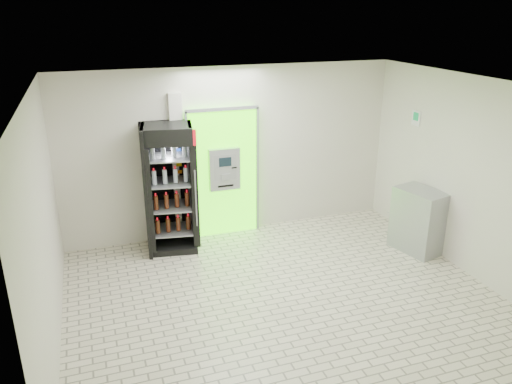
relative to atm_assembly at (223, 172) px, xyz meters
name	(u,v)px	position (x,y,z in m)	size (l,w,h in m)	color
ground	(283,297)	(0.20, -2.41, -1.17)	(6.00, 6.00, 0.00)	beige
room_shell	(286,176)	(0.20, -2.41, 0.67)	(6.00, 6.00, 6.00)	silver
atm_assembly	(223,172)	(0.00, 0.00, 0.00)	(1.30, 0.24, 2.33)	#46EE0A
pillar	(179,169)	(-0.78, 0.04, 0.13)	(0.22, 0.11, 2.60)	silver
beverage_cooler	(170,190)	(-1.00, -0.27, -0.14)	(0.92, 0.86, 2.16)	black
steel_cabinet	(419,220)	(2.92, -1.75, -0.63)	(0.74, 0.92, 1.08)	#9A9DA1
exit_sign	(416,118)	(3.19, -1.01, 0.95)	(0.02, 0.22, 0.26)	white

